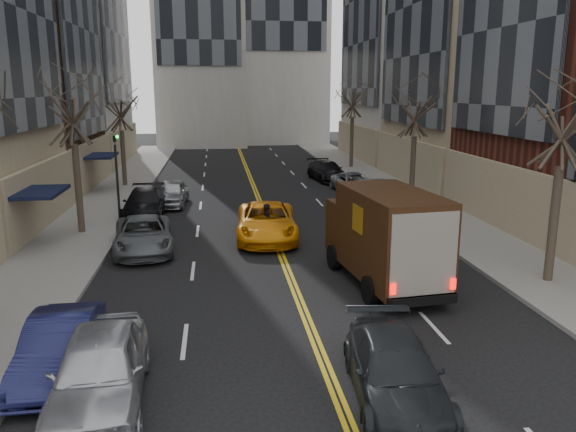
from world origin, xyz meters
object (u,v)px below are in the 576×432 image
ups_truck (384,237)px  observer_sedan (395,371)px  taxi (267,222)px  pedestrian (267,222)px

ups_truck → observer_sedan: size_ratio=1.34×
observer_sedan → taxi: size_ratio=0.84×
ups_truck → pedestrian: size_ratio=3.82×
observer_sedan → pedestrian: pedestrian is taller
ups_truck → pedestrian: 7.25m
ups_truck → pedestrian: (-3.43, 6.32, -0.86)m
ups_truck → taxi: ups_truck is taller
ups_truck → pedestrian: ups_truck is taller
observer_sedan → pedestrian: size_ratio=2.86×
ups_truck → observer_sedan: (-1.90, -7.22, -1.03)m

